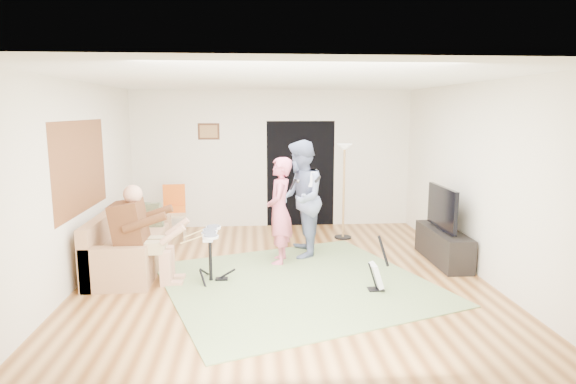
{
  "coord_description": "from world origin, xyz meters",
  "views": [
    {
      "loc": [
        -0.43,
        -6.5,
        2.31
      ],
      "look_at": [
        0.09,
        0.3,
        1.15
      ],
      "focal_mm": 30.0,
      "sensor_mm": 36.0,
      "label": 1
    }
  ],
  "objects_px": {
    "guitarist": "(300,199)",
    "torchiere_lamp": "(344,174)",
    "tv_cabinet": "(443,246)",
    "guitar_spare": "(377,275)",
    "drum_kit": "(210,259)",
    "dining_chair": "(175,220)",
    "television": "(442,208)",
    "singer": "(280,211)",
    "sofa": "(126,250)"
  },
  "relations": [
    {
      "from": "singer",
      "to": "guitar_spare",
      "type": "distance_m",
      "value": 1.83
    },
    {
      "from": "guitarist",
      "to": "dining_chair",
      "type": "relative_size",
      "value": 1.9
    },
    {
      "from": "torchiere_lamp",
      "to": "television",
      "type": "bearing_deg",
      "value": -50.48
    },
    {
      "from": "guitarist",
      "to": "torchiere_lamp",
      "type": "height_order",
      "value": "guitarist"
    },
    {
      "from": "drum_kit",
      "to": "television",
      "type": "bearing_deg",
      "value": 9.97
    },
    {
      "from": "drum_kit",
      "to": "guitar_spare",
      "type": "bearing_deg",
      "value": -13.59
    },
    {
      "from": "singer",
      "to": "torchiere_lamp",
      "type": "relative_size",
      "value": 0.94
    },
    {
      "from": "singer",
      "to": "television",
      "type": "xyz_separation_m",
      "value": [
        2.46,
        -0.14,
        0.04
      ]
    },
    {
      "from": "torchiere_lamp",
      "to": "dining_chair",
      "type": "relative_size",
      "value": 1.76
    },
    {
      "from": "dining_chair",
      "to": "tv_cabinet",
      "type": "distance_m",
      "value": 4.64
    },
    {
      "from": "singer",
      "to": "torchiere_lamp",
      "type": "distance_m",
      "value": 1.87
    },
    {
      "from": "torchiere_lamp",
      "to": "dining_chair",
      "type": "distance_m",
      "value": 3.17
    },
    {
      "from": "guitar_spare",
      "to": "television",
      "type": "xyz_separation_m",
      "value": [
        1.28,
        1.13,
        0.64
      ]
    },
    {
      "from": "guitarist",
      "to": "guitar_spare",
      "type": "height_order",
      "value": "guitarist"
    },
    {
      "from": "singer",
      "to": "dining_chair",
      "type": "xyz_separation_m",
      "value": [
        -1.81,
        1.54,
        -0.46
      ]
    },
    {
      "from": "torchiere_lamp",
      "to": "guitar_spare",
      "type": "bearing_deg",
      "value": -91.28
    },
    {
      "from": "sofa",
      "to": "torchiere_lamp",
      "type": "relative_size",
      "value": 1.2
    },
    {
      "from": "torchiere_lamp",
      "to": "tv_cabinet",
      "type": "distance_m",
      "value": 2.17
    },
    {
      "from": "drum_kit",
      "to": "guitarist",
      "type": "relative_size",
      "value": 0.39
    },
    {
      "from": "sofa",
      "to": "singer",
      "type": "distance_m",
      "value": 2.34
    },
    {
      "from": "guitarist",
      "to": "tv_cabinet",
      "type": "distance_m",
      "value": 2.32
    },
    {
      "from": "guitar_spare",
      "to": "television",
      "type": "relative_size",
      "value": 0.73
    },
    {
      "from": "drum_kit",
      "to": "tv_cabinet",
      "type": "relative_size",
      "value": 0.52
    },
    {
      "from": "guitarist",
      "to": "torchiere_lamp",
      "type": "distance_m",
      "value": 1.37
    },
    {
      "from": "television",
      "to": "drum_kit",
      "type": "bearing_deg",
      "value": -170.03
    },
    {
      "from": "singer",
      "to": "tv_cabinet",
      "type": "height_order",
      "value": "singer"
    },
    {
      "from": "sofa",
      "to": "guitar_spare",
      "type": "xyz_separation_m",
      "value": [
        3.46,
        -1.17,
        -0.07
      ]
    },
    {
      "from": "sofa",
      "to": "torchiere_lamp",
      "type": "height_order",
      "value": "torchiere_lamp"
    },
    {
      "from": "guitar_spare",
      "to": "tv_cabinet",
      "type": "xyz_separation_m",
      "value": [
        1.33,
        1.13,
        0.04
      ]
    },
    {
      "from": "drum_kit",
      "to": "torchiere_lamp",
      "type": "bearing_deg",
      "value": 43.26
    },
    {
      "from": "drum_kit",
      "to": "torchiere_lamp",
      "type": "height_order",
      "value": "torchiere_lamp"
    },
    {
      "from": "tv_cabinet",
      "to": "television",
      "type": "xyz_separation_m",
      "value": [
        -0.05,
        0.0,
        0.6
      ]
    },
    {
      "from": "guitarist",
      "to": "tv_cabinet",
      "type": "relative_size",
      "value": 1.32
    },
    {
      "from": "sofa",
      "to": "guitar_spare",
      "type": "distance_m",
      "value": 3.65
    },
    {
      "from": "guitarist",
      "to": "dining_chair",
      "type": "xyz_separation_m",
      "value": [
        -2.16,
        1.21,
        -0.58
      ]
    },
    {
      "from": "drum_kit",
      "to": "dining_chair",
      "type": "relative_size",
      "value": 0.75
    },
    {
      "from": "torchiere_lamp",
      "to": "tv_cabinet",
      "type": "height_order",
      "value": "torchiere_lamp"
    },
    {
      "from": "guitarist",
      "to": "dining_chair",
      "type": "bearing_deg",
      "value": -115.44
    },
    {
      "from": "torchiere_lamp",
      "to": "guitarist",
      "type": "bearing_deg",
      "value": -131.34
    },
    {
      "from": "tv_cabinet",
      "to": "guitar_spare",
      "type": "bearing_deg",
      "value": -139.75
    },
    {
      "from": "dining_chair",
      "to": "television",
      "type": "height_order",
      "value": "television"
    },
    {
      "from": "guitarist",
      "to": "tv_cabinet",
      "type": "bearing_deg",
      "value": 81.53
    },
    {
      "from": "sofa",
      "to": "guitar_spare",
      "type": "relative_size",
      "value": 2.79
    },
    {
      "from": "drum_kit",
      "to": "singer",
      "type": "height_order",
      "value": "singer"
    },
    {
      "from": "singer",
      "to": "guitar_spare",
      "type": "bearing_deg",
      "value": 50.74
    },
    {
      "from": "guitarist",
      "to": "guitar_spare",
      "type": "bearing_deg",
      "value": 31.3
    },
    {
      "from": "sofa",
      "to": "drum_kit",
      "type": "bearing_deg",
      "value": -26.71
    },
    {
      "from": "sofa",
      "to": "tv_cabinet",
      "type": "relative_size",
      "value": 1.47
    },
    {
      "from": "dining_chair",
      "to": "television",
      "type": "xyz_separation_m",
      "value": [
        4.28,
        -1.68,
        0.5
      ]
    },
    {
      "from": "drum_kit",
      "to": "guitarist",
      "type": "distance_m",
      "value": 1.82
    }
  ]
}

